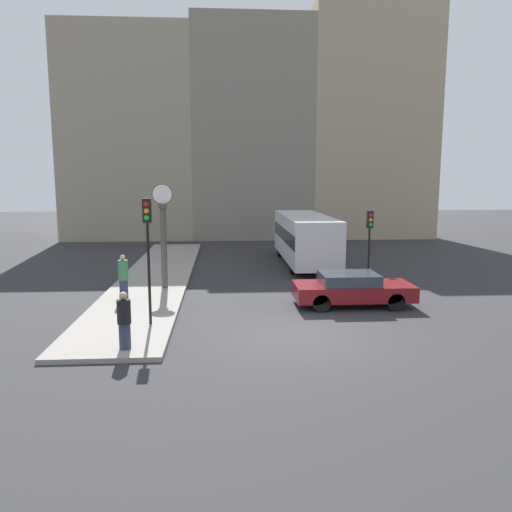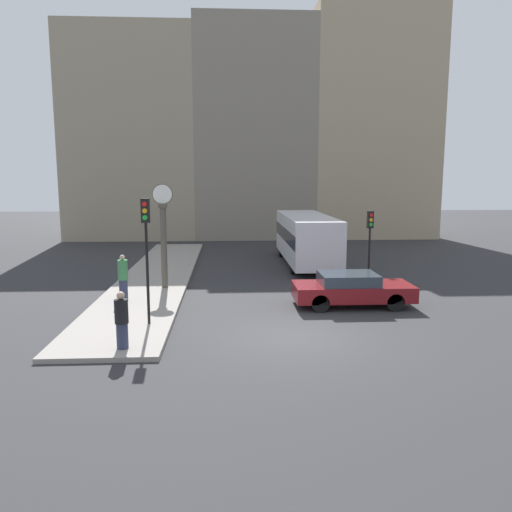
# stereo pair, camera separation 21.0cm
# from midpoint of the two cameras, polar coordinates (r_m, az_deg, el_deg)

# --- Properties ---
(ground_plane) EXTENTS (120.00, 120.00, 0.00)m
(ground_plane) POSITION_cam_midpoint_polar(r_m,az_deg,el_deg) (15.57, 4.30, -9.08)
(ground_plane) COLOR #2D2D30
(sidewalk_corner) EXTENTS (3.26, 22.88, 0.14)m
(sidewalk_corner) POSITION_cam_midpoint_polar(r_m,az_deg,el_deg) (24.79, -11.53, -2.29)
(sidewalk_corner) COLOR gray
(sidewalk_corner) RESTS_ON ground_plane
(building_row) EXTENTS (29.44, 5.00, 18.03)m
(building_row) POSITION_cam_midpoint_polar(r_m,az_deg,el_deg) (41.14, -0.32, 14.10)
(building_row) COLOR gray
(building_row) RESTS_ON ground_plane
(sedan_car) EXTENTS (4.43, 1.89, 1.26)m
(sedan_car) POSITION_cam_midpoint_polar(r_m,az_deg,el_deg) (19.23, 10.61, -3.69)
(sedan_car) COLOR maroon
(sedan_car) RESTS_ON ground_plane
(bus_distant) EXTENTS (2.43, 9.23, 2.76)m
(bus_distant) POSITION_cam_midpoint_polar(r_m,az_deg,el_deg) (28.06, 5.39, 2.25)
(bus_distant) COLOR silver
(bus_distant) RESTS_ON ground_plane
(traffic_light_near) EXTENTS (0.26, 0.24, 4.03)m
(traffic_light_near) POSITION_cam_midpoint_polar(r_m,az_deg,el_deg) (16.04, -12.64, 2.31)
(traffic_light_near) COLOR black
(traffic_light_near) RESTS_ON sidewalk_corner
(traffic_light_far) EXTENTS (0.26, 0.24, 3.39)m
(traffic_light_far) POSITION_cam_midpoint_polar(r_m,az_deg,el_deg) (22.52, 12.58, 2.65)
(traffic_light_far) COLOR black
(traffic_light_far) RESTS_ON ground_plane
(street_clock) EXTENTS (0.86, 0.34, 4.42)m
(street_clock) POSITION_cam_midpoint_polar(r_m,az_deg,el_deg) (21.48, -10.81, 2.37)
(street_clock) COLOR #4C473D
(street_clock) RESTS_ON sidewalk_corner
(pedestrian_black_jacket) EXTENTS (0.37, 0.37, 1.60)m
(pedestrian_black_jacket) POSITION_cam_midpoint_polar(r_m,az_deg,el_deg) (14.23, -15.24, -7.16)
(pedestrian_black_jacket) COLOR #2D334C
(pedestrian_black_jacket) RESTS_ON sidewalk_corner
(pedestrian_green_hoodie) EXTENTS (0.38, 0.38, 1.78)m
(pedestrian_green_hoodie) POSITION_cam_midpoint_polar(r_m,az_deg,el_deg) (19.68, -15.21, -2.46)
(pedestrian_green_hoodie) COLOR #2D334C
(pedestrian_green_hoodie) RESTS_ON sidewalk_corner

